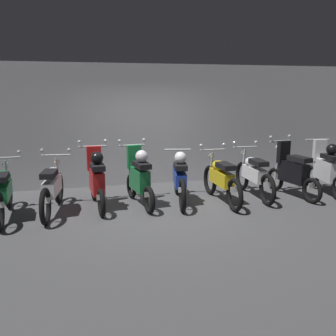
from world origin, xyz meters
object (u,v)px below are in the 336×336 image
Objects in this scene: motorbike_slot_4 at (139,177)px; motorbike_slot_6 at (221,179)px; motorbike_slot_2 at (52,187)px; motorbike_slot_1 at (4,191)px; motorbike_slot_3 at (97,179)px; motorbike_slot_5 at (180,177)px; motorbike_slot_8 at (292,172)px; motorbike_slot_9 at (326,169)px; motorbike_slot_7 at (254,174)px.

motorbike_slot_4 is 0.86× the size of motorbike_slot_6.
motorbike_slot_2 is 1.00× the size of motorbike_slot_6.
motorbike_slot_1 is 1.68m from motorbike_slot_3.
motorbike_slot_2 is 2.49m from motorbike_slot_5.
motorbike_slot_8 is (5.82, 0.02, 0.04)m from motorbike_slot_1.
motorbike_slot_5 is at bearing 177.54° from motorbike_slot_9.
motorbike_slot_5 is at bearing 176.62° from motorbike_slot_8.
motorbike_slot_4 is 2.50m from motorbike_slot_7.
motorbike_slot_8 is at bearing -0.79° from motorbike_slot_2.
motorbike_slot_1 is 2.50m from motorbike_slot_4.
motorbike_slot_1 is 3.33m from motorbike_slot_5.
motorbike_slot_3 is at bearing 174.75° from motorbike_slot_6.
motorbike_slot_9 reaches higher than motorbike_slot_5.
motorbike_slot_7 is at bearing 174.68° from motorbike_slot_9.
motorbike_slot_5 is at bearing 166.94° from motorbike_slot_6.
motorbike_slot_2 is 0.99× the size of motorbike_slot_7.
motorbike_slot_4 is at bearing -179.83° from motorbike_slot_7.
motorbike_slot_5 is 0.99× the size of motorbike_slot_6.
motorbike_slot_2 is 1.16× the size of motorbike_slot_9.
motorbike_slot_8 is (0.82, -0.16, 0.04)m from motorbike_slot_7.
motorbike_slot_8 is at bearing -2.61° from motorbike_slot_4.
motorbike_slot_8 is (2.49, -0.15, 0.00)m from motorbike_slot_5.
motorbike_slot_4 is 1.00× the size of motorbike_slot_9.
motorbike_slot_2 is 3.33m from motorbike_slot_6.
motorbike_slot_7 is 1.16× the size of motorbike_slot_9.
motorbike_slot_3 is at bearing 7.97° from motorbike_slot_2.
motorbike_slot_1 is 1.17× the size of motorbike_slot_8.
motorbike_slot_3 is 1.00× the size of motorbike_slot_9.
motorbike_slot_3 and motorbike_slot_4 have the same top height.
motorbike_slot_2 is at bearing 179.21° from motorbike_slot_8.
motorbike_slot_4 is (1.66, 0.08, 0.08)m from motorbike_slot_2.
motorbike_slot_9 is (5.82, -0.06, 0.07)m from motorbike_slot_2.
motorbike_slot_7 reaches higher than motorbike_slot_5.
motorbike_slot_1 is at bearing -173.06° from motorbike_slot_3.
motorbike_slot_1 and motorbike_slot_7 have the same top height.
motorbike_slot_1 is 1.00× the size of motorbike_slot_6.
motorbike_slot_3 is 0.86× the size of motorbike_slot_7.
motorbike_slot_1 is at bearing -179.82° from motorbike_slot_8.
motorbike_slot_8 reaches higher than motorbike_slot_7.
motorbike_slot_9 is (6.66, 0.02, 0.07)m from motorbike_slot_1.
motorbike_slot_2 is 1.15× the size of motorbike_slot_3.
motorbike_slot_1 and motorbike_slot_2 have the same top height.
motorbike_slot_3 reaches higher than motorbike_slot_5.
motorbike_slot_7 is at bearing 2.03° from motorbike_slot_1.
motorbike_slot_8 reaches higher than motorbike_slot_6.
motorbike_slot_4 is 0.84m from motorbike_slot_5.
motorbike_slot_9 is at bearing -2.46° from motorbike_slot_5.
motorbike_slot_5 is at bearing -0.32° from motorbike_slot_4.
motorbike_slot_1 reaches higher than motorbike_slot_5.
motorbike_slot_9 is at bearing 1.13° from motorbike_slot_6.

